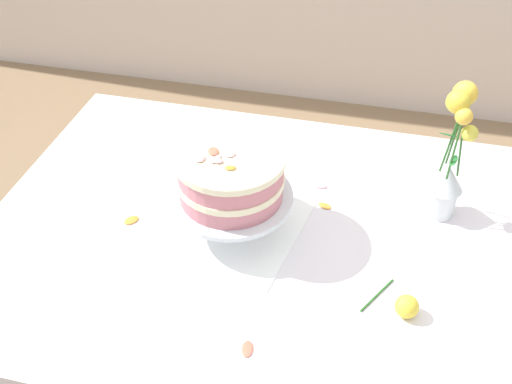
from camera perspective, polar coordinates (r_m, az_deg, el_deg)
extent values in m
cube|color=white|center=(1.38, 1.60, -4.50)|extent=(1.40, 1.00, 0.03)
cylinder|color=brown|center=(2.07, -12.65, -1.32)|extent=(0.06, 0.06, 0.71)
cylinder|color=brown|center=(1.96, 21.59, -6.68)|extent=(0.06, 0.06, 0.71)
cube|color=white|center=(1.38, -2.40, -3.39)|extent=(0.37, 0.37, 0.00)
cylinder|color=silver|center=(1.38, -2.40, -3.20)|extent=(0.11, 0.11, 0.01)
cylinder|color=silver|center=(1.35, -2.45, -1.90)|extent=(0.03, 0.03, 0.07)
cylinder|color=silver|center=(1.32, -2.51, -0.50)|extent=(0.29, 0.29, 0.01)
cylinder|color=#CC7A84|center=(1.31, -2.54, 0.39)|extent=(0.24, 0.24, 0.04)
cylinder|color=beige|center=(1.29, -2.58, 1.38)|extent=(0.25, 0.25, 0.02)
cylinder|color=#CC7A84|center=(1.27, -2.62, 2.41)|extent=(0.24, 0.24, 0.04)
cylinder|color=beige|center=(1.25, -2.65, 3.45)|extent=(0.25, 0.25, 0.02)
ellipsoid|color=pink|center=(1.25, -2.65, 3.84)|extent=(0.03, 0.03, 0.00)
ellipsoid|color=#E56B51|center=(1.25, -4.37, 3.98)|extent=(0.04, 0.04, 0.01)
ellipsoid|color=pink|center=(1.23, -5.64, 3.36)|extent=(0.02, 0.03, 0.01)
ellipsoid|color=orange|center=(1.21, -2.61, 2.44)|extent=(0.03, 0.02, 0.00)
ellipsoid|color=pink|center=(1.23, -3.90, 3.17)|extent=(0.03, 0.02, 0.01)
ellipsoid|color=pink|center=(1.23, -4.04, 3.33)|extent=(0.03, 0.04, 0.00)
cylinder|color=silver|center=(1.47, 18.01, -0.78)|extent=(0.08, 0.08, 0.08)
cone|color=silver|center=(1.42, 18.60, 1.43)|extent=(0.09, 0.09, 0.07)
cylinder|color=#2D6028|center=(1.38, 19.80, 3.60)|extent=(0.02, 0.01, 0.12)
sphere|color=#E1D646|center=(1.35, 20.69, 5.54)|extent=(0.04, 0.04, 0.04)
cylinder|color=#2D6028|center=(1.38, 19.43, 5.59)|extent=(0.01, 0.03, 0.19)
sphere|color=yellow|center=(1.34, 20.26, 9.28)|extent=(0.06, 0.06, 0.06)
cylinder|color=#2D6028|center=(1.36, 19.05, 5.09)|extent=(0.02, 0.01, 0.19)
sphere|color=yellow|center=(1.31, 19.66, 8.54)|extent=(0.05, 0.05, 0.05)
ellipsoid|color=#236B2D|center=(1.36, 18.80, 5.45)|extent=(0.05, 0.03, 0.01)
cylinder|color=#2D6028|center=(1.35, 19.39, 4.30)|extent=(0.01, 0.02, 0.17)
sphere|color=yellow|center=(1.30, 20.17, 7.15)|extent=(0.04, 0.04, 0.04)
ellipsoid|color=#236B2D|center=(1.38, 19.23, 3.01)|extent=(0.02, 0.05, 0.01)
cylinder|color=#2D6028|center=(1.26, 12.08, -10.09)|extent=(0.07, 0.10, 0.01)
sphere|color=yellow|center=(1.23, 14.92, -11.05)|extent=(0.05, 0.05, 0.05)
ellipsoid|color=orange|center=(1.45, 6.94, -1.39)|extent=(0.04, 0.03, 0.00)
ellipsoid|color=pink|center=(1.51, 6.51, 0.66)|extent=(0.04, 0.03, 0.01)
ellipsoid|color=orange|center=(1.43, -12.42, -2.78)|extent=(0.04, 0.05, 0.01)
ellipsoid|color=#E56B51|center=(1.16, -0.88, -15.49)|extent=(0.03, 0.04, 0.00)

